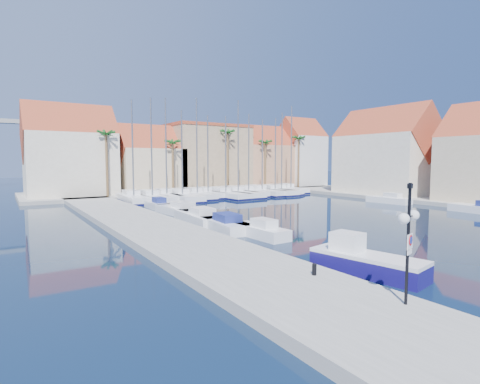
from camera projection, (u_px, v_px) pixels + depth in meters
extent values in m
plane|color=black|center=(393.00, 258.00, 21.51)|extent=(260.00, 260.00, 0.00)
cube|color=gray|center=(159.00, 232.00, 27.96)|extent=(6.00, 77.00, 0.50)
cube|color=gray|center=(192.00, 190.00, 67.12)|extent=(54.00, 16.00, 0.50)
cube|color=gray|center=(441.00, 200.00, 51.31)|extent=(12.00, 60.00, 0.50)
cylinder|color=black|center=(408.00, 244.00, 13.01)|extent=(0.11, 0.11, 4.30)
cylinder|color=black|center=(406.00, 218.00, 12.73)|extent=(0.53, 0.20, 0.05)
cylinder|color=black|center=(411.00, 216.00, 13.13)|extent=(0.53, 0.20, 0.05)
sphere|color=white|center=(404.00, 219.00, 12.53)|extent=(0.39, 0.39, 0.39)
sphere|color=white|center=(414.00, 215.00, 13.33)|extent=(0.39, 0.39, 0.39)
cube|color=black|center=(410.00, 186.00, 12.84)|extent=(0.26, 0.19, 0.17)
cube|color=white|center=(410.00, 242.00, 12.96)|extent=(0.53, 0.18, 0.54)
cylinder|color=red|center=(411.00, 240.00, 12.94)|extent=(0.36, 0.12, 0.37)
cylinder|color=#1933A5|center=(411.00, 240.00, 12.93)|extent=(0.25, 0.08, 0.26)
cube|color=white|center=(410.00, 252.00, 12.99)|extent=(0.42, 0.15, 0.15)
cylinder|color=black|center=(314.00, 269.00, 16.56)|extent=(0.20, 0.20, 0.51)
cube|color=#17105D|center=(367.00, 266.00, 18.31)|extent=(2.85, 5.77, 0.83)
cube|color=white|center=(367.00, 256.00, 18.27)|extent=(2.85, 5.77, 0.18)
cube|color=white|center=(347.00, 242.00, 19.02)|extent=(1.45, 1.67, 1.01)
cube|color=white|center=(259.00, 231.00, 27.35)|extent=(1.86, 5.28, 0.80)
cube|color=white|center=(264.00, 223.00, 26.86)|extent=(1.23, 1.87, 0.60)
cube|color=white|center=(224.00, 225.00, 30.25)|extent=(2.77, 6.96, 0.80)
cube|color=navy|center=(227.00, 217.00, 29.59)|extent=(1.73, 2.50, 0.60)
cube|color=white|center=(199.00, 218.00, 34.02)|extent=(2.82, 7.36, 0.80)
cube|color=white|center=(202.00, 211.00, 33.33)|extent=(1.79, 2.63, 0.60)
cube|color=white|center=(180.00, 211.00, 38.76)|extent=(2.74, 7.30, 0.80)
cube|color=white|center=(183.00, 205.00, 38.13)|extent=(1.76, 2.61, 0.60)
cube|color=white|center=(158.00, 205.00, 43.21)|extent=(1.87, 5.25, 0.80)
cube|color=navy|center=(159.00, 200.00, 42.71)|extent=(1.23, 1.86, 0.60)
cube|color=white|center=(388.00, 200.00, 49.11)|extent=(2.24, 5.81, 0.80)
cube|color=white|center=(393.00, 195.00, 48.60)|extent=(1.42, 2.08, 0.60)
cube|color=white|center=(133.00, 199.00, 49.84)|extent=(3.08, 10.10, 1.00)
cube|color=#0C0F3F|center=(133.00, 201.00, 49.87)|extent=(3.14, 10.16, 0.28)
cube|color=white|center=(131.00, 192.00, 50.64)|extent=(1.96, 3.08, 0.60)
cylinder|color=slate|center=(133.00, 148.00, 48.85)|extent=(0.20, 0.20, 12.48)
cube|color=white|center=(151.00, 198.00, 50.38)|extent=(2.52, 9.66, 1.00)
cube|color=#0C0F3F|center=(151.00, 201.00, 50.41)|extent=(2.58, 9.72, 0.28)
cube|color=white|center=(149.00, 192.00, 51.13)|extent=(1.76, 2.90, 0.60)
cylinder|color=slate|center=(151.00, 147.00, 49.40)|extent=(0.20, 0.20, 12.82)
cube|color=white|center=(166.00, 197.00, 52.48)|extent=(2.97, 9.14, 1.00)
cube|color=#0C0F3F|center=(166.00, 199.00, 52.51)|extent=(3.04, 9.20, 0.28)
cube|color=white|center=(164.00, 191.00, 53.20)|extent=(1.83, 2.81, 0.60)
cylinder|color=slate|center=(166.00, 146.00, 51.50)|extent=(0.20, 0.20, 13.12)
cube|color=white|center=(181.00, 197.00, 52.54)|extent=(3.93, 11.61, 1.00)
cube|color=#0C0F3F|center=(181.00, 199.00, 52.56)|extent=(4.00, 11.68, 0.28)
cube|color=white|center=(178.00, 191.00, 53.48)|extent=(2.36, 3.59, 0.60)
cylinder|color=slate|center=(182.00, 152.00, 51.52)|extent=(0.20, 0.20, 11.47)
cube|color=white|center=(196.00, 196.00, 54.48)|extent=(2.62, 9.07, 1.00)
cube|color=#0C0F3F|center=(196.00, 198.00, 54.50)|extent=(2.68, 9.14, 0.28)
cube|color=white|center=(193.00, 190.00, 55.15)|extent=(1.72, 2.75, 0.60)
cylinder|color=slate|center=(197.00, 146.00, 53.51)|extent=(0.20, 0.20, 13.44)
cube|color=white|center=(207.00, 195.00, 56.10)|extent=(2.43, 8.23, 1.00)
cube|color=#0C0F3F|center=(207.00, 197.00, 56.12)|extent=(2.49, 8.30, 0.28)
cube|color=white|center=(204.00, 189.00, 56.70)|extent=(1.58, 2.50, 0.60)
cylinder|color=slate|center=(208.00, 154.00, 55.26)|extent=(0.20, 0.20, 11.21)
cube|color=white|center=(224.00, 195.00, 55.95)|extent=(3.64, 11.40, 1.00)
cube|color=#0C0F3F|center=(224.00, 197.00, 55.98)|extent=(3.70, 11.46, 0.28)
cube|color=white|center=(220.00, 189.00, 56.79)|extent=(2.26, 3.49, 0.60)
cylinder|color=slate|center=(226.00, 154.00, 55.00)|extent=(0.20, 0.20, 11.04)
cube|color=white|center=(236.00, 194.00, 57.64)|extent=(3.12, 11.83, 1.00)
cube|color=#0C0F3F|center=(236.00, 196.00, 57.67)|extent=(3.18, 11.89, 0.28)
cube|color=white|center=(232.00, 188.00, 58.57)|extent=(2.17, 3.55, 0.60)
cylinder|color=slate|center=(238.00, 146.00, 56.54)|extent=(0.20, 0.20, 13.62)
cube|color=white|center=(247.00, 193.00, 58.93)|extent=(2.74, 9.35, 1.00)
cube|color=#0C0F3F|center=(247.00, 195.00, 58.96)|extent=(2.80, 9.42, 0.28)
cube|color=white|center=(244.00, 188.00, 59.66)|extent=(1.78, 2.84, 0.60)
cylinder|color=slate|center=(249.00, 152.00, 58.01)|extent=(0.20, 0.20, 11.75)
cube|color=white|center=(260.00, 192.00, 60.60)|extent=(3.48, 10.98, 1.00)
cube|color=#0C0F3F|center=(260.00, 194.00, 60.63)|extent=(3.54, 11.04, 0.28)
cube|color=white|center=(256.00, 187.00, 61.41)|extent=(2.17, 3.36, 0.60)
cylinder|color=slate|center=(262.00, 155.00, 59.66)|extent=(0.20, 0.20, 11.11)
cube|color=white|center=(273.00, 192.00, 61.34)|extent=(2.82, 10.41, 1.00)
cube|color=#0C0F3F|center=(273.00, 194.00, 61.36)|extent=(2.88, 10.48, 0.28)
cube|color=white|center=(269.00, 186.00, 62.15)|extent=(1.93, 3.14, 0.60)
cylinder|color=slate|center=(275.00, 154.00, 60.38)|extent=(0.20, 0.20, 11.40)
cube|color=white|center=(280.00, 191.00, 62.71)|extent=(3.19, 9.99, 1.00)
cube|color=#0C0F3F|center=(280.00, 193.00, 62.74)|extent=(3.26, 10.05, 0.28)
cube|color=white|center=(276.00, 186.00, 63.51)|extent=(1.98, 3.06, 0.60)
cylinder|color=slate|center=(282.00, 151.00, 61.73)|extent=(0.20, 0.20, 12.43)
cube|color=white|center=(289.00, 190.00, 64.76)|extent=(2.41, 8.33, 1.00)
cube|color=#0C0F3F|center=(289.00, 192.00, 64.79)|extent=(2.48, 8.39, 0.28)
cube|color=white|center=(286.00, 185.00, 65.40)|extent=(1.58, 2.53, 0.60)
cylinder|color=slate|center=(291.00, 147.00, 63.79)|extent=(0.20, 0.20, 13.78)
cube|color=beige|center=(71.00, 165.00, 55.11)|extent=(12.00, 9.00, 9.00)
cube|color=#943F20|center=(70.00, 134.00, 54.73)|extent=(12.30, 9.00, 9.00)
cube|color=#C9B58D|center=(150.00, 170.00, 61.66)|extent=(10.00, 8.00, 7.00)
cube|color=#943F20|center=(149.00, 149.00, 61.36)|extent=(10.30, 8.00, 8.00)
cube|color=#9A815F|center=(206.00, 158.00, 68.25)|extent=(14.00, 10.00, 11.00)
cube|color=#943F20|center=(206.00, 127.00, 67.78)|extent=(14.20, 10.20, 0.50)
cube|color=tan|center=(262.00, 166.00, 74.01)|extent=(10.00, 8.00, 8.00)
cube|color=#943F20|center=(263.00, 146.00, 73.67)|extent=(10.30, 8.00, 8.00)
cube|color=silver|center=(300.00, 161.00, 77.93)|extent=(8.00, 8.00, 10.00)
cube|color=#943F20|center=(300.00, 137.00, 77.52)|extent=(8.30, 8.00, 8.00)
cube|color=beige|center=(385.00, 164.00, 58.45)|extent=(9.00, 14.00, 9.00)
cube|color=#943F20|center=(386.00, 135.00, 58.08)|extent=(9.00, 14.30, 9.00)
cylinder|color=brown|center=(107.00, 165.00, 53.07)|extent=(0.36, 0.36, 9.00)
sphere|color=#17521B|center=(106.00, 134.00, 52.71)|extent=(2.60, 2.60, 2.60)
cylinder|color=brown|center=(173.00, 168.00, 58.50)|extent=(0.36, 0.36, 8.00)
sphere|color=#17521B|center=(173.00, 143.00, 58.18)|extent=(2.60, 2.60, 2.60)
cylinder|color=brown|center=(228.00, 161.00, 63.80)|extent=(0.36, 0.36, 10.00)
sphere|color=#17521B|center=(228.00, 132.00, 63.40)|extent=(2.60, 2.60, 2.60)
cylinder|color=brown|center=(265.00, 165.00, 68.18)|extent=(0.36, 0.36, 8.50)
sphere|color=#17521B|center=(265.00, 143.00, 67.84)|extent=(2.60, 2.60, 2.60)
cylinder|color=brown|center=(299.00, 162.00, 72.45)|extent=(0.36, 0.36, 9.50)
sphere|color=#17521B|center=(299.00, 138.00, 72.06)|extent=(2.60, 2.60, 2.60)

